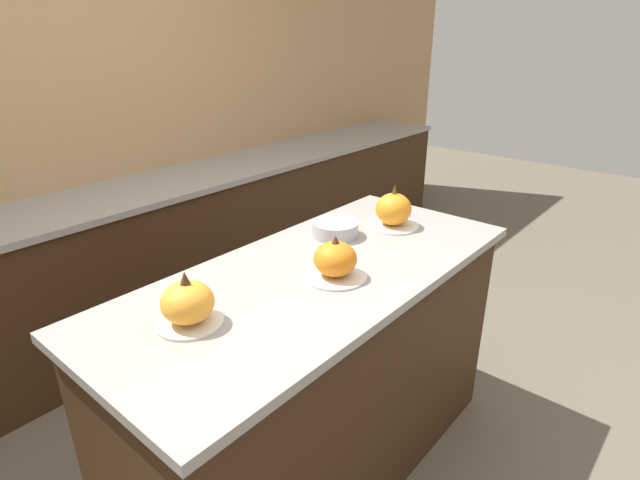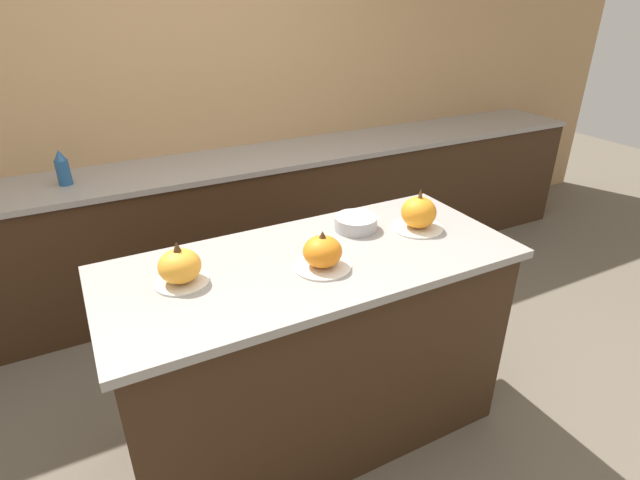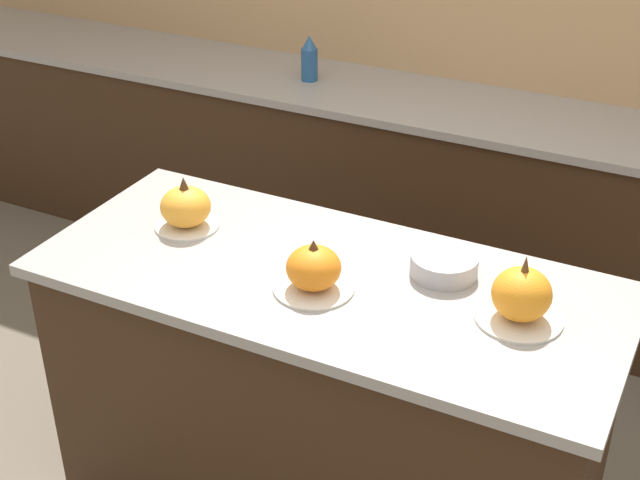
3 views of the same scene
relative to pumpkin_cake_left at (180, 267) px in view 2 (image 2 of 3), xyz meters
name	(u,v)px [view 2 (image 2 of 3)]	position (x,y,z in m)	size (l,w,h in m)	color
ground_plane	(314,428)	(0.51, -0.06, -1.00)	(12.00, 12.00, 0.00)	#665B4C
wall_back	(188,99)	(0.51, 1.76, 0.25)	(8.00, 0.06, 2.50)	tan
kitchen_island	(314,351)	(0.51, -0.06, -0.53)	(1.68, 0.73, 0.94)	#382314
back_counter	(214,227)	(0.51, 1.43, -0.55)	(6.00, 0.60, 0.90)	#382314
pumpkin_cake_left	(180,267)	(0.00, 0.00, 0.00)	(0.20, 0.20, 0.17)	silver
pumpkin_cake_center	(322,253)	(0.51, -0.14, 0.00)	(0.23, 0.23, 0.16)	silver
pumpkin_cake_right	(419,214)	(1.05, -0.03, 0.01)	(0.23, 0.23, 0.19)	silver
bottle_tall	(62,168)	(-0.32, 1.43, 0.00)	(0.07, 0.07, 0.20)	#235184
mixing_bowl	(356,223)	(0.80, 0.10, -0.03)	(0.19, 0.19, 0.06)	#ADADB2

